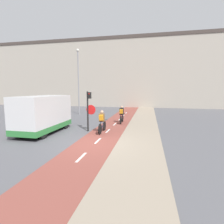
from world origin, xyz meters
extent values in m
plane|color=#5B5B60|center=(0.00, 0.00, 0.00)|extent=(120.00, 120.00, 0.00)
cube|color=brown|center=(0.00, 0.00, 0.01)|extent=(2.30, 60.00, 0.02)
cube|color=white|center=(0.00, -2.00, 0.02)|extent=(0.12, 1.10, 0.00)
cube|color=white|center=(0.00, 0.50, 0.02)|extent=(0.12, 1.10, 0.00)
cube|color=white|center=(0.00, 3.00, 0.02)|extent=(0.12, 1.10, 0.00)
cube|color=white|center=(0.00, 5.50, 0.02)|extent=(0.12, 1.10, 0.00)
cube|color=white|center=(0.00, 8.00, 0.02)|extent=(0.12, 1.10, 0.00)
cube|color=white|center=(0.00, 10.50, 0.02)|extent=(0.12, 1.10, 0.00)
cube|color=white|center=(0.00, 13.00, 0.02)|extent=(0.12, 1.10, 0.00)
cube|color=gray|center=(2.35, 0.00, 0.03)|extent=(2.40, 60.00, 0.05)
cube|color=#B2A899|center=(0.00, 22.71, 5.57)|extent=(60.00, 5.00, 11.14)
cube|color=#473D38|center=(0.00, 22.71, 11.39)|extent=(60.00, 5.20, 0.50)
cylinder|color=black|center=(-1.37, 2.66, 1.41)|extent=(0.11, 0.11, 2.81)
cube|color=black|center=(-1.21, 2.66, 2.54)|extent=(0.20, 0.20, 0.44)
sphere|color=red|center=(-1.21, 2.55, 2.65)|extent=(0.09, 0.09, 0.09)
cone|color=red|center=(-1.13, 2.66, 1.55)|extent=(0.67, 0.01, 0.67)
cone|color=silver|center=(-1.13, 2.66, 1.55)|extent=(0.60, 0.02, 0.60)
cylinder|color=gray|center=(-5.36, 10.65, 3.65)|extent=(0.14, 0.14, 7.31)
sphere|color=silver|center=(-5.36, 10.65, 7.42)|extent=(0.36, 0.36, 0.36)
cylinder|color=black|center=(-0.30, 1.99, 0.35)|extent=(0.07, 0.70, 0.70)
cylinder|color=black|center=(-0.30, 3.12, 0.35)|extent=(0.07, 0.70, 0.70)
cylinder|color=navy|center=(-0.30, 2.77, 0.54)|extent=(0.04, 0.72, 0.44)
cylinder|color=navy|center=(-0.30, 2.24, 0.55)|extent=(0.04, 0.38, 0.46)
cylinder|color=navy|center=(-0.30, 2.59, 0.76)|extent=(0.04, 1.05, 0.07)
cylinder|color=navy|center=(-0.30, 2.20, 0.34)|extent=(0.04, 0.43, 0.05)
cylinder|color=black|center=(-0.30, 3.12, 0.79)|extent=(0.46, 0.03, 0.03)
cube|color=brown|center=(-0.30, 2.47, 1.06)|extent=(0.36, 0.31, 0.59)
sphere|color=tan|center=(-0.30, 2.51, 1.43)|extent=(0.22, 0.22, 0.22)
cylinder|color=#232328|center=(-0.40, 2.43, 0.60)|extent=(0.04, 0.07, 0.44)
cylinder|color=#232328|center=(-0.20, 2.43, 0.60)|extent=(0.04, 0.07, 0.44)
cube|color=orange|center=(-0.30, 2.29, 1.08)|extent=(0.28, 0.23, 0.39)
cylinder|color=black|center=(0.48, 5.68, 0.35)|extent=(0.07, 0.70, 0.70)
cylinder|color=black|center=(0.48, 6.77, 0.35)|extent=(0.07, 0.70, 0.70)
cylinder|color=maroon|center=(0.48, 6.43, 0.53)|extent=(0.04, 0.69, 0.43)
cylinder|color=maroon|center=(0.48, 5.93, 0.55)|extent=(0.04, 0.36, 0.46)
cylinder|color=maroon|center=(0.48, 6.27, 0.75)|extent=(0.04, 1.01, 0.07)
cylinder|color=maroon|center=(0.48, 5.89, 0.34)|extent=(0.04, 0.41, 0.05)
cylinder|color=black|center=(0.48, 6.77, 0.79)|extent=(0.46, 0.03, 0.03)
cube|color=black|center=(0.48, 6.14, 1.05)|extent=(0.36, 0.31, 0.59)
sphere|color=tan|center=(0.48, 6.18, 1.43)|extent=(0.22, 0.22, 0.22)
cylinder|color=#232328|center=(0.38, 6.11, 0.60)|extent=(0.04, 0.07, 0.44)
cylinder|color=#232328|center=(0.58, 6.11, 0.60)|extent=(0.04, 0.07, 0.44)
cube|color=orange|center=(0.48, 5.96, 1.07)|extent=(0.28, 0.23, 0.39)
cube|color=silver|center=(-4.21, 1.72, 1.38)|extent=(1.94, 4.46, 2.26)
cube|color=#33843D|center=(-4.21, 1.72, 0.42)|extent=(1.95, 4.47, 0.36)
cube|color=black|center=(-4.21, 3.93, 1.77)|extent=(1.75, 0.04, 0.70)
cylinder|color=black|center=(-5.09, 3.17, 0.35)|extent=(0.18, 0.70, 0.70)
cylinder|color=black|center=(-3.34, 3.17, 0.35)|extent=(0.18, 0.70, 0.70)
cylinder|color=black|center=(-5.09, 0.27, 0.35)|extent=(0.18, 0.70, 0.70)
cylinder|color=black|center=(-3.34, 0.27, 0.35)|extent=(0.18, 0.70, 0.70)
camera|label=1|loc=(2.82, -8.81, 2.93)|focal=28.00mm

